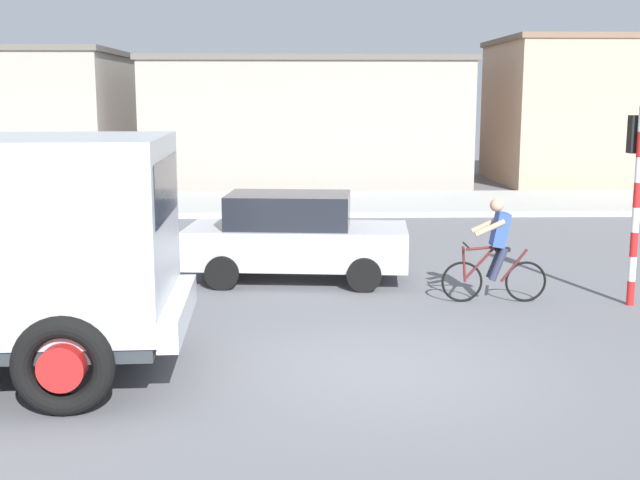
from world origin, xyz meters
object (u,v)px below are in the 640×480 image
at_px(pedestrian_near_kerb, 152,203).
at_px(car_red_near, 295,236).
at_px(cyclist, 496,250).
at_px(traffic_light_pole, 636,178).

bearing_deg(pedestrian_near_kerb, car_red_near, -53.53).
xyz_separation_m(cyclist, traffic_light_pole, (2.16, -0.20, 1.20)).
relative_size(cyclist, car_red_near, 0.42).
bearing_deg(car_red_near, cyclist, -27.74).
relative_size(traffic_light_pole, car_red_near, 0.77).
distance_m(cyclist, car_red_near, 3.71).
height_order(car_red_near, pedestrian_near_kerb, pedestrian_near_kerb).
xyz_separation_m(cyclist, pedestrian_near_kerb, (-6.66, 6.29, -0.02)).
bearing_deg(pedestrian_near_kerb, traffic_light_pole, -36.35).
bearing_deg(car_red_near, traffic_light_pole, -19.45).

